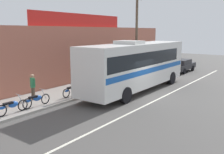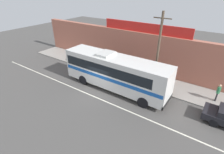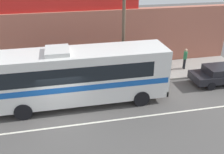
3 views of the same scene
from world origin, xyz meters
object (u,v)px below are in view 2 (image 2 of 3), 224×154
object	(u,v)px
motorcycle_green	(80,61)
motorcycle_orange	(72,59)
motorcycle_black	(97,66)
pedestrian_far_left	(125,65)
intercity_bus	(114,71)
pedestrian_near_shop	(91,56)
utility_pole	(158,53)
pedestrian_far_right	(218,91)

from	to	relation	value
motorcycle_green	motorcycle_orange	size ratio (longest dim) A/B	1.01
motorcycle_green	motorcycle_black	size ratio (longest dim) A/B	0.99
motorcycle_black	pedestrian_far_left	world-z (taller)	pedestrian_far_left
motorcycle_orange	intercity_bus	bearing A→B (deg)	-14.85
intercity_bus	pedestrian_near_shop	world-z (taller)	intercity_bus
intercity_bus	utility_pole	size ratio (longest dim) A/B	1.47
pedestrian_far_left	intercity_bus	bearing A→B (deg)	-77.72
intercity_bus	motorcycle_orange	bearing A→B (deg)	165.15
motorcycle_green	motorcycle_black	distance (m)	3.00
intercity_bus	pedestrian_far_left	distance (m)	3.75
motorcycle_black	pedestrian_far_left	size ratio (longest dim) A/B	1.13
pedestrian_near_shop	pedestrian_far_left	size ratio (longest dim) A/B	0.97
motorcycle_green	pedestrian_far_left	size ratio (longest dim) A/B	1.12
intercity_bus	motorcycle_orange	world-z (taller)	intercity_bus
utility_pole	motorcycle_black	size ratio (longest dim) A/B	4.00
utility_pole	pedestrian_near_shop	size ratio (longest dim) A/B	4.64
intercity_bus	utility_pole	xyz separation A→B (m)	(3.51, 2.09, 2.04)
pedestrian_far_right	utility_pole	bearing A→B (deg)	-167.10
motorcycle_black	pedestrian_far_left	xyz separation A→B (m)	(3.50, 1.16, 0.56)
intercity_bus	motorcycle_green	distance (m)	7.79
motorcycle_green	pedestrian_far_right	distance (m)	16.44
intercity_bus	pedestrian_far_right	world-z (taller)	intercity_bus
motorcycle_green	motorcycle_orange	xyz separation A→B (m)	(-1.57, -0.02, 0.00)
pedestrian_far_left	pedestrian_far_right	distance (m)	9.90
pedestrian_far_left	pedestrian_far_right	xyz separation A→B (m)	(9.90, -0.17, 0.03)
pedestrian_far_right	motorcycle_black	bearing A→B (deg)	-175.78
motorcycle_orange	pedestrian_far_right	bearing A→B (deg)	3.29
motorcycle_black	motorcycle_orange	world-z (taller)	same
motorcycle_orange	pedestrian_near_shop	distance (m)	2.82
motorcycle_green	pedestrian_near_shop	size ratio (longest dim) A/B	1.15
motorcycle_orange	pedestrian_far_left	xyz separation A→B (m)	(8.07, 1.20, 0.56)
utility_pole	motorcycle_black	xyz separation A→B (m)	(-7.78, 0.30, -3.54)
pedestrian_near_shop	pedestrian_far_left	xyz separation A→B (m)	(5.67, -0.19, 0.03)
motorcycle_orange	motorcycle_black	bearing A→B (deg)	0.54
pedestrian_far_left	utility_pole	bearing A→B (deg)	-18.79
pedestrian_far_right	motorcycle_green	bearing A→B (deg)	-176.48
motorcycle_black	motorcycle_orange	xyz separation A→B (m)	(-4.57, -0.04, 0.00)
utility_pole	pedestrian_far_left	world-z (taller)	utility_pole
motorcycle_green	pedestrian_far_left	world-z (taller)	pedestrian_far_left
intercity_bus	pedestrian_far_right	size ratio (longest dim) A/B	6.44
pedestrian_near_shop	pedestrian_far_right	distance (m)	15.57
pedestrian_far_right	pedestrian_near_shop	bearing A→B (deg)	178.68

